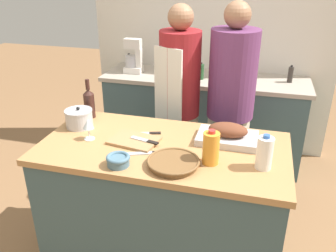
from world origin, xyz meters
The scene contains 21 objects.
kitchen_island centered at (0.00, 0.00, 0.46)m, with size 1.53×0.78×0.91m.
back_counter centered at (0.00, 1.53, 0.45)m, with size 2.04×0.60×0.90m.
back_wall centered at (0.00, 1.88, 1.27)m, with size 2.54×0.10×2.55m.
roasting_pan centered at (0.38, 0.16, 0.96)m, with size 0.38×0.25×0.12m.
wicker_basket centered at (0.12, -0.22, 0.94)m, with size 0.30×0.30×0.04m.
cutting_board centered at (-0.19, 0.00, 0.92)m, with size 0.32×0.25×0.02m.
stock_pot centered at (-0.63, 0.12, 0.98)m, with size 0.19×0.19×0.15m.
mixing_bowl centered at (-0.18, -0.29, 0.95)m, with size 0.14×0.14×0.06m.
juice_jug centered at (0.31, -0.13, 1.01)m, with size 0.09×0.09×0.20m.
milk_jug centered at (0.60, -0.11, 1.01)m, with size 0.09×0.09×0.20m.
wine_bottle_green centered at (-0.63, 0.29, 1.03)m, with size 0.08×0.08×0.29m.
wine_glass_left centered at (-0.48, -0.04, 1.01)m, with size 0.07×0.07×0.14m.
knife_chef centered at (-0.05, -0.12, 0.92)m, with size 0.24×0.11×0.01m.
knife_paring centered at (-0.15, 0.13, 0.92)m, with size 0.20×0.09×0.01m.
knife_bread centered at (-0.11, 0.00, 0.94)m, with size 0.20×0.08×0.01m.
stand_mixer centered at (-0.74, 1.50, 1.04)m, with size 0.18×0.14×0.35m.
condiment_bottle_tall centered at (0.81, 1.58, 0.97)m, with size 0.05×0.05×0.17m.
condiment_bottle_short centered at (-0.03, 1.46, 0.97)m, with size 0.07×0.07×0.16m.
condiment_bottle_extra centered at (-0.84, 1.63, 0.97)m, with size 0.05×0.05×0.16m.
person_cook_aproned centered at (-0.08, 0.76, 0.93)m, with size 0.34×0.36×1.68m.
person_cook_guest centered at (0.33, 0.80, 0.94)m, with size 0.37×0.37×1.70m.
Camera 1 is at (0.53, -1.87, 1.95)m, focal length 38.00 mm.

